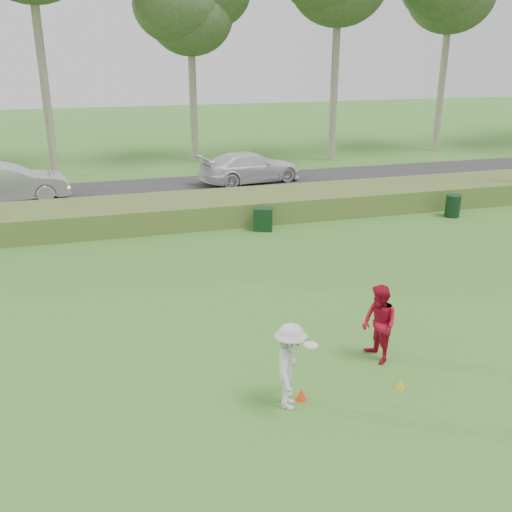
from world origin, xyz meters
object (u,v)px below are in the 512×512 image
object	(u,v)px
cone_orange	(301,394)
car_mid	(7,183)
cone_yellow	(400,383)
utility_cabinet	(263,219)
player_red	(379,324)
trash_bin	(453,206)
car_right	(250,167)
player_white	(290,366)

from	to	relation	value
cone_orange	car_mid	distance (m)	19.00
cone_yellow	utility_cabinet	distance (m)	10.88
player_red	trash_bin	distance (m)	12.51
cone_yellow	car_right	size ratio (longest dim) A/B	0.04
cone_yellow	utility_cabinet	xyz separation A→B (m)	(0.33, 10.87, 0.32)
player_white	trash_bin	bearing A→B (deg)	-21.99
player_white	trash_bin	xyz separation A→B (m)	(10.61, 10.54, -0.42)
cone_orange	trash_bin	bearing A→B (deg)	45.28
trash_bin	player_white	bearing A→B (deg)	-135.20
car_mid	car_right	xyz separation A→B (m)	(11.25, 0.93, -0.08)
player_red	cone_orange	distance (m)	2.45
cone_yellow	car_mid	size ratio (longest dim) A/B	0.04
player_red	utility_cabinet	distance (m)	9.75
car_right	player_red	bearing A→B (deg)	161.95
cone_yellow	trash_bin	size ratio (longest dim) A/B	0.25
cone_orange	car_right	size ratio (longest dim) A/B	0.05
cone_orange	car_mid	bearing A→B (deg)	112.39
cone_yellow	car_right	xyz separation A→B (m)	(1.95, 18.64, 0.70)
cone_yellow	player_red	bearing A→B (deg)	87.28
cone_orange	car_mid	world-z (taller)	car_mid
car_mid	car_right	world-z (taller)	car_mid
utility_cabinet	car_right	xyz separation A→B (m)	(1.62, 7.77, 0.39)
player_red	trash_bin	xyz separation A→B (m)	(8.20, 9.44, -0.43)
trash_bin	car_mid	world-z (taller)	car_mid
utility_cabinet	trash_bin	bearing A→B (deg)	18.90
cone_yellow	car_mid	distance (m)	20.01
player_red	cone_orange	bearing A→B (deg)	-70.37
cone_yellow	trash_bin	xyz separation A→B (m)	(8.26, 10.58, 0.33)
player_red	utility_cabinet	world-z (taller)	player_red
cone_orange	utility_cabinet	world-z (taller)	utility_cabinet
cone_yellow	utility_cabinet	bearing A→B (deg)	88.25
player_white	cone_yellow	size ratio (longest dim) A/B	7.75
player_white	car_mid	distance (m)	18.98
player_white	cone_orange	bearing A→B (deg)	-45.10
player_white	utility_cabinet	size ratio (longest dim) A/B	2.01
player_white	cone_yellow	bearing A→B (deg)	-67.85
player_red	car_mid	size ratio (longest dim) A/B	0.34
cone_orange	car_right	distance (m)	18.93
utility_cabinet	trash_bin	size ratio (longest dim) A/B	0.97
utility_cabinet	car_right	bearing A→B (deg)	99.26
player_red	car_mid	distance (m)	19.02
car_right	cone_yellow	bearing A→B (deg)	162.16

